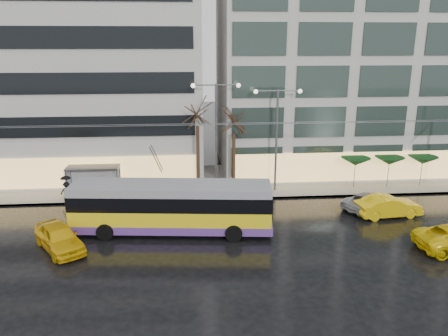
{
  "coord_description": "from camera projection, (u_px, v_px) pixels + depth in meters",
  "views": [
    {
      "loc": [
        -0.19,
        -24.04,
        12.29
      ],
      "look_at": [
        2.18,
        5.0,
        3.88
      ],
      "focal_mm": 35.0,
      "sensor_mm": 36.0,
      "label": 1
    }
  ],
  "objects": [
    {
      "name": "ground",
      "position": [
        195.0,
        253.0,
        26.45
      ],
      "size": [
        140.0,
        140.0,
        0.0
      ],
      "primitive_type": "plane",
      "color": "black",
      "rests_on": "ground"
    },
    {
      "name": "sidewalk",
      "position": [
        214.0,
        181.0,
        39.99
      ],
      "size": [
        80.0,
        10.0,
        0.15
      ],
      "primitive_type": "cube",
      "color": "gray",
      "rests_on": "ground"
    },
    {
      "name": "kerb",
      "position": [
        218.0,
        199.0,
        35.25
      ],
      "size": [
        80.0,
        0.1,
        0.15
      ],
      "primitive_type": "cube",
      "color": "slate",
      "rests_on": "ground"
    },
    {
      "name": "building_left",
      "position": [
        16.0,
        55.0,
        40.3
      ],
      "size": [
        34.0,
        14.0,
        22.0
      ],
      "primitive_type": "cube",
      "color": "#B5B3AD",
      "rests_on": "sidewalk"
    },
    {
      "name": "building_right",
      "position": [
        384.0,
        38.0,
        42.61
      ],
      "size": [
        32.0,
        14.0,
        25.0
      ],
      "primitive_type": "cube",
      "color": "#B5B3AD",
      "rests_on": "sidewalk"
    },
    {
      "name": "trolleybus",
      "position": [
        172.0,
        209.0,
        28.97
      ],
      "size": [
        13.41,
        5.77,
        6.12
      ],
      "color": "yellow",
      "rests_on": "ground"
    },
    {
      "name": "catenary",
      "position": [
        205.0,
        153.0,
        32.95
      ],
      "size": [
        42.24,
        5.12,
        7.0
      ],
      "color": "#595B60",
      "rests_on": "ground"
    },
    {
      "name": "bus_shelter",
      "position": [
        89.0,
        174.0,
        35.48
      ],
      "size": [
        4.2,
        1.6,
        2.51
      ],
      "color": "#595B60",
      "rests_on": "sidewalk"
    },
    {
      "name": "street_lamp_near",
      "position": [
        216.0,
        123.0,
        35.28
      ],
      "size": [
        3.96,
        0.36,
        9.03
      ],
      "color": "#595B60",
      "rests_on": "sidewalk"
    },
    {
      "name": "street_lamp_far",
      "position": [
        277.0,
        126.0,
        35.75
      ],
      "size": [
        3.96,
        0.36,
        8.53
      ],
      "color": "#595B60",
      "rests_on": "sidewalk"
    },
    {
      "name": "tree_a",
      "position": [
        197.0,
        110.0,
        35.06
      ],
      "size": [
        3.2,
        3.2,
        8.4
      ],
      "color": "black",
      "rests_on": "sidewalk"
    },
    {
      "name": "tree_b",
      "position": [
        234.0,
        117.0,
        35.67
      ],
      "size": [
        3.2,
        3.2,
        7.7
      ],
      "color": "black",
      "rests_on": "sidewalk"
    },
    {
      "name": "parasol_a",
      "position": [
        356.0,
        162.0,
        37.39
      ],
      "size": [
        2.5,
        2.5,
        2.65
      ],
      "color": "#595B60",
      "rests_on": "sidewalk"
    },
    {
      "name": "parasol_b",
      "position": [
        389.0,
        161.0,
        37.63
      ],
      "size": [
        2.5,
        2.5,
        2.65
      ],
      "color": "#595B60",
      "rests_on": "sidewalk"
    },
    {
      "name": "parasol_c",
      "position": [
        423.0,
        160.0,
        37.86
      ],
      "size": [
        2.5,
        2.5,
        2.65
      ],
      "color": "#595B60",
      "rests_on": "sidewalk"
    },
    {
      "name": "taxi_a",
      "position": [
        59.0,
        237.0,
        26.68
      ],
      "size": [
        4.26,
        5.0,
        1.62
      ],
      "primitive_type": "imported",
      "rotation": [
        0.0,
        0.0,
        0.6
      ],
      "color": "#E9B50C",
      "rests_on": "ground"
    },
    {
      "name": "taxi_b",
      "position": [
        388.0,
        206.0,
        31.82
      ],
      "size": [
        4.91,
        2.19,
        1.57
      ],
      "primitive_type": "imported",
      "rotation": [
        0.0,
        0.0,
        1.68
      ],
      "color": "yellow",
      "rests_on": "ground"
    },
    {
      "name": "sedan_silver",
      "position": [
        370.0,
        201.0,
        33.16
      ],
      "size": [
        5.2,
        4.18,
        1.32
      ],
      "primitive_type": "imported",
      "rotation": [
        0.0,
        0.0,
        2.07
      ],
      "color": "#ABABB0",
      "rests_on": "ground"
    },
    {
      "name": "pedestrian_a",
      "position": [
        103.0,
        183.0,
        34.46
      ],
      "size": [
        1.21,
        1.22,
        2.19
      ],
      "color": "black",
      "rests_on": "sidewalk"
    },
    {
      "name": "pedestrian_b",
      "position": [
        125.0,
        180.0,
        37.36
      ],
      "size": [
        0.8,
        0.63,
        1.61
      ],
      "color": "black",
      "rests_on": "sidewalk"
    },
    {
      "name": "pedestrian_c",
      "position": [
        66.0,
        188.0,
        34.38
      ],
      "size": [
        1.04,
        0.84,
        2.11
      ],
      "color": "black",
      "rests_on": "sidewalk"
    }
  ]
}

